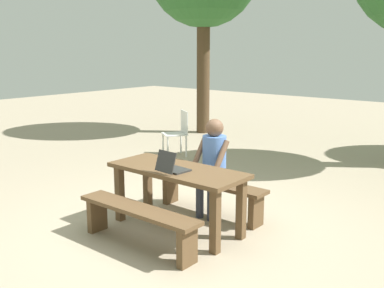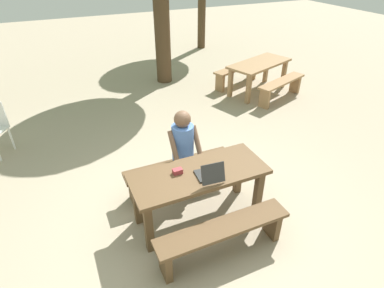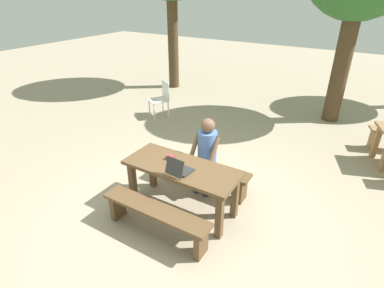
{
  "view_description": "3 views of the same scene",
  "coord_description": "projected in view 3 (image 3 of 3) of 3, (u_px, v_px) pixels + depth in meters",
  "views": [
    {
      "loc": [
        3.37,
        -3.83,
        2.13
      ],
      "look_at": [
        0.02,
        0.25,
        1.0
      ],
      "focal_mm": 42.19,
      "sensor_mm": 36.0,
      "label": 1
    },
    {
      "loc": [
        -1.33,
        -2.76,
        3.09
      ],
      "look_at": [
        0.02,
        0.25,
        1.0
      ],
      "focal_mm": 29.59,
      "sensor_mm": 36.0,
      "label": 2
    },
    {
      "loc": [
        2.04,
        -3.08,
        3.03
      ],
      "look_at": [
        0.02,
        0.25,
        1.0
      ],
      "focal_mm": 28.47,
      "sensor_mm": 36.0,
      "label": 3
    }
  ],
  "objects": [
    {
      "name": "person_seated",
      "position": [
        206.0,
        150.0,
        4.77
      ],
      "size": [
        0.41,
        0.41,
        1.27
      ],
      "color": "#333847",
      "rests_on": "ground"
    },
    {
      "name": "laptop",
      "position": [
        179.0,
        169.0,
        4.15
      ],
      "size": [
        0.31,
        0.34,
        0.25
      ],
      "rotation": [
        0.0,
        0.0,
        3.05
      ],
      "color": "#2D2D2D",
      "rests_on": "picnic_table_front"
    },
    {
      "name": "small_pouch",
      "position": [
        170.0,
        157.0,
        4.49
      ],
      "size": [
        0.11,
        0.07,
        0.06
      ],
      "color": "#993338",
      "rests_on": "picnic_table_front"
    },
    {
      "name": "ground_plane",
      "position": [
        182.0,
        208.0,
        4.68
      ],
      "size": [
        30.0,
        30.0,
        0.0
      ],
      "primitive_type": "plane",
      "color": "tan"
    },
    {
      "name": "picnic_table_front",
      "position": [
        182.0,
        174.0,
        4.39
      ],
      "size": [
        1.69,
        0.69,
        0.75
      ],
      "color": "brown",
      "rests_on": "ground"
    },
    {
      "name": "bench_far",
      "position": [
        203.0,
        170.0,
        5.01
      ],
      "size": [
        1.59,
        0.3,
        0.45
      ],
      "color": "brown",
      "rests_on": "ground"
    },
    {
      "name": "plastic_chair",
      "position": [
        161.0,
        98.0,
        7.77
      ],
      "size": [
        0.61,
        0.61,
        0.91
      ],
      "rotation": [
        0.0,
        0.0,
        5.71
      ],
      "color": "white",
      "rests_on": "ground"
    },
    {
      "name": "bench_near",
      "position": [
        156.0,
        215.0,
        4.03
      ],
      "size": [
        1.59,
        0.3,
        0.45
      ],
      "color": "brown",
      "rests_on": "ground"
    }
  ]
}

